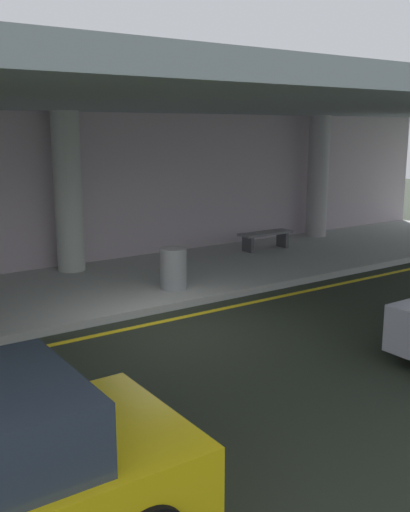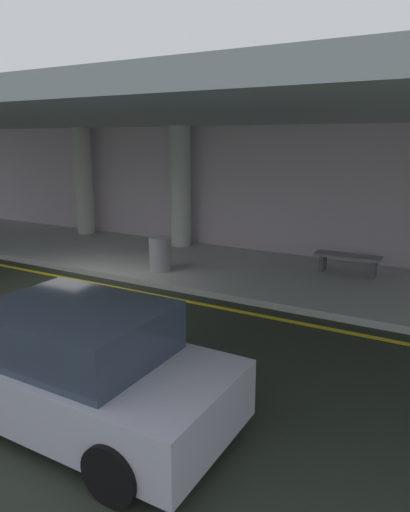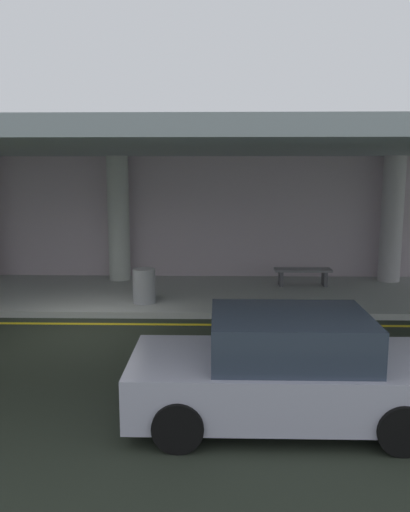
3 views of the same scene
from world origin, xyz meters
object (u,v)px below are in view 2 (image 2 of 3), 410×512
object	(u,v)px
support_column_left_mid	(181,187)
bench_metal	(348,260)
car_silver	(74,366)
support_column_far_left	(84,182)
trash_bin_steel	(160,254)

from	to	relation	value
support_column_left_mid	bench_metal	bearing A→B (deg)	-7.67
support_column_left_mid	car_silver	xyz separation A→B (m)	(3.82, -8.48, -1.26)
car_silver	bench_metal	distance (m)	7.91
support_column_far_left	car_silver	size ratio (longest dim) A/B	0.89
support_column_left_mid	trash_bin_steel	size ratio (longest dim) A/B	4.29
support_column_far_left	bench_metal	distance (m)	9.49
bench_metal	trash_bin_steel	distance (m)	4.69
bench_metal	support_column_far_left	bearing A→B (deg)	175.60
support_column_far_left	trash_bin_steel	distance (m)	5.97
car_silver	bench_metal	xyz separation A→B (m)	(1.52, 7.76, -0.21)
support_column_left_mid	support_column_far_left	bearing A→B (deg)	180.00
support_column_far_left	support_column_left_mid	xyz separation A→B (m)	(4.00, 0.00, 0.00)
support_column_far_left	car_silver	distance (m)	11.61
support_column_left_mid	car_silver	size ratio (longest dim) A/B	0.89
support_column_left_mid	car_silver	world-z (taller)	support_column_left_mid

